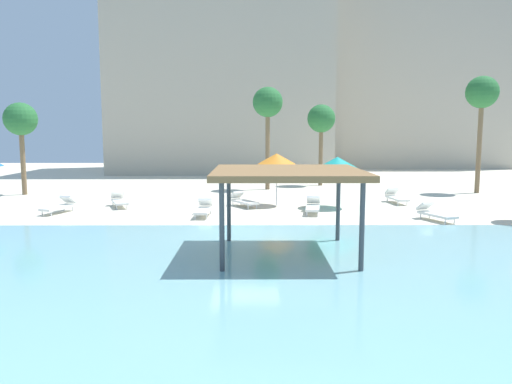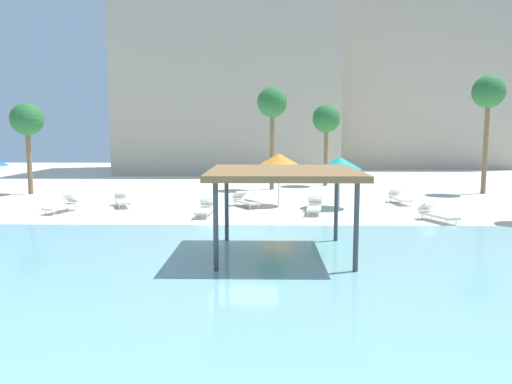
{
  "view_description": "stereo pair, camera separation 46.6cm",
  "coord_description": "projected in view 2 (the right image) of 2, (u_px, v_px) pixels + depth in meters",
  "views": [
    {
      "loc": [
        0.29,
        -17.76,
        3.76
      ],
      "look_at": [
        0.39,
        2.0,
        1.3
      ],
      "focal_mm": 34.75,
      "sensor_mm": 36.0,
      "label": 1
    },
    {
      "loc": [
        0.76,
        -17.75,
        3.76
      ],
      "look_at": [
        0.39,
        2.0,
        1.3
      ],
      "focal_mm": 34.75,
      "sensor_mm": 36.0,
      "label": 2
    }
  ],
  "objects": [
    {
      "name": "lounge_chair_1",
      "position": [
        122.0,
        200.0,
        24.62
      ],
      "size": [
        1.28,
        1.98,
        0.74
      ],
      "rotation": [
        0.0,
        0.0,
        -1.18
      ],
      "color": "white",
      "rests_on": "ground"
    },
    {
      "name": "hotel_block_0",
      "position": [
        229.0,
        71.0,
        45.79
      ],
      "size": [
        19.3,
        10.97,
        18.55
      ],
      "primitive_type": "cube",
      "color": "#B2A893",
      "rests_on": "ground"
    },
    {
      "name": "shade_pavilion",
      "position": [
        284.0,
        175.0,
        14.72
      ],
      "size": [
        4.4,
        4.4,
        2.61
      ],
      "color": "#42474C",
      "rests_on": "ground"
    },
    {
      "name": "lounge_chair_4",
      "position": [
        314.0,
        206.0,
        22.55
      ],
      "size": [
        0.86,
        1.96,
        0.74
      ],
      "rotation": [
        0.0,
        0.0,
        -1.71
      ],
      "color": "white",
      "rests_on": "ground"
    },
    {
      "name": "lounge_chair_6",
      "position": [
        245.0,
        200.0,
        24.53
      ],
      "size": [
        1.53,
        1.92,
        0.74
      ],
      "rotation": [
        0.0,
        0.0,
        -1.0
      ],
      "color": "white",
      "rests_on": "ground"
    },
    {
      "name": "lounge_chair_0",
      "position": [
        399.0,
        197.0,
        25.61
      ],
      "size": [
        0.8,
        1.95,
        0.74
      ],
      "rotation": [
        0.0,
        0.0,
        -1.46
      ],
      "color": "white",
      "rests_on": "ground"
    },
    {
      "name": "palm_tree_1",
      "position": [
        27.0,
        121.0,
        29.0
      ],
      "size": [
        1.9,
        1.9,
        5.37
      ],
      "color": "brown",
      "rests_on": "ground"
    },
    {
      "name": "lounge_chair_5",
      "position": [
        63.0,
        205.0,
        22.94
      ],
      "size": [
        1.16,
        1.99,
        0.74
      ],
      "rotation": [
        0.0,
        0.0,
        -1.89
      ],
      "color": "white",
      "rests_on": "ground"
    },
    {
      "name": "ground_plane",
      "position": [
        244.0,
        234.0,
        18.09
      ],
      "size": [
        80.0,
        80.0,
        0.0
      ],
      "primitive_type": "plane",
      "color": "beige"
    },
    {
      "name": "palm_tree_3",
      "position": [
        488.0,
        95.0,
        28.98
      ],
      "size": [
        1.9,
        1.9,
        6.97
      ],
      "color": "brown",
      "rests_on": "ground"
    },
    {
      "name": "beach_umbrella_orange_2",
      "position": [
        279.0,
        159.0,
        24.71
      ],
      "size": [
        1.91,
        1.91,
        2.63
      ],
      "color": "silver",
      "rests_on": "ground"
    },
    {
      "name": "palm_tree_0",
      "position": [
        272.0,
        105.0,
        31.17
      ],
      "size": [
        1.9,
        1.9,
        6.49
      ],
      "color": "brown",
      "rests_on": "ground"
    },
    {
      "name": "palm_tree_2",
      "position": [
        326.0,
        120.0,
        33.5
      ],
      "size": [
        1.9,
        1.9,
        5.52
      ],
      "color": "brown",
      "rests_on": "ground"
    },
    {
      "name": "beach_umbrella_teal_0",
      "position": [
        340.0,
        163.0,
        23.94
      ],
      "size": [
        2.15,
        2.15,
        2.49
      ],
      "color": "silver",
      "rests_on": "ground"
    },
    {
      "name": "lagoon_water",
      "position": [
        236.0,
        275.0,
        12.88
      ],
      "size": [
        44.0,
        13.5,
        0.04
      ],
      "primitive_type": "cube",
      "color": "#7AB7C1",
      "rests_on": "ground"
    },
    {
      "name": "lounge_chair_2",
      "position": [
        436.0,
        213.0,
        20.59
      ],
      "size": [
        1.27,
        1.98,
        0.74
      ],
      "rotation": [
        0.0,
        0.0,
        -1.19
      ],
      "color": "white",
      "rests_on": "ground"
    },
    {
      "name": "hotel_block_1",
      "position": [
        402.0,
        90.0,
        52.15
      ],
      "size": [
        22.45,
        10.66,
        16.04
      ],
      "primitive_type": "cube",
      "color": "#B2A893",
      "rests_on": "ground"
    },
    {
      "name": "lounge_chair_3",
      "position": [
        205.0,
        208.0,
        21.89
      ],
      "size": [
        0.68,
        1.92,
        0.74
      ],
      "rotation": [
        0.0,
        0.0,
        -1.62
      ],
      "color": "white",
      "rests_on": "ground"
    }
  ]
}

